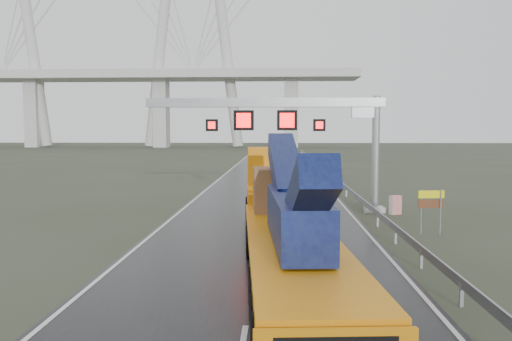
{
  "coord_description": "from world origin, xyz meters",
  "views": [
    {
      "loc": [
        0.8,
        -13.22,
        5.04
      ],
      "look_at": [
        -0.19,
        9.92,
        3.2
      ],
      "focal_mm": 35.0,
      "sensor_mm": 36.0,
      "label": 1
    }
  ],
  "objects_px": {
    "heavy_haul_truck": "(282,203)",
    "striped_barrier": "(395,205)",
    "sign_gantry": "(298,122)",
    "exit_sign_pair": "(431,203)"
  },
  "relations": [
    {
      "from": "heavy_haul_truck",
      "to": "striped_barrier",
      "type": "distance_m",
      "value": 11.12
    },
    {
      "from": "sign_gantry",
      "to": "exit_sign_pair",
      "type": "bearing_deg",
      "value": -48.34
    },
    {
      "from": "exit_sign_pair",
      "to": "striped_barrier",
      "type": "distance_m",
      "value": 6.02
    },
    {
      "from": "heavy_haul_truck",
      "to": "exit_sign_pair",
      "type": "xyz_separation_m",
      "value": [
        7.24,
        2.66,
        -0.37
      ]
    },
    {
      "from": "sign_gantry",
      "to": "exit_sign_pair",
      "type": "xyz_separation_m",
      "value": [
        6.16,
        -6.92,
        -4.07
      ]
    },
    {
      "from": "sign_gantry",
      "to": "heavy_haul_truck",
      "type": "distance_m",
      "value": 10.33
    },
    {
      "from": "sign_gantry",
      "to": "striped_barrier",
      "type": "xyz_separation_m",
      "value": [
        5.85,
        -0.99,
        -5.04
      ]
    },
    {
      "from": "sign_gantry",
      "to": "heavy_haul_truck",
      "type": "xyz_separation_m",
      "value": [
        -1.09,
        -9.58,
        -3.7
      ]
    },
    {
      "from": "heavy_haul_truck",
      "to": "exit_sign_pair",
      "type": "height_order",
      "value": "heavy_haul_truck"
    },
    {
      "from": "heavy_haul_truck",
      "to": "striped_barrier",
      "type": "height_order",
      "value": "heavy_haul_truck"
    }
  ]
}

